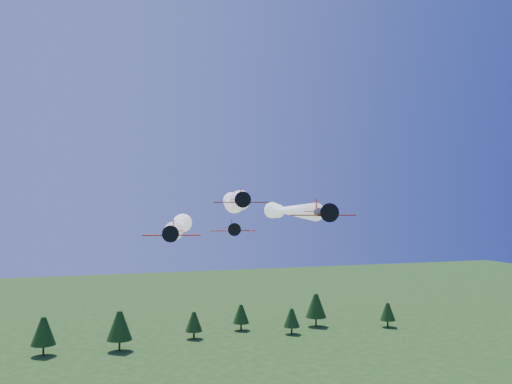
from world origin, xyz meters
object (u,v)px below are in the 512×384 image
object	(u,v)px
plane_left	(179,226)
plane_slot	(233,229)
plane_lead	(235,201)
plane_right	(287,210)

from	to	relation	value
plane_left	plane_slot	distance (m)	19.46
plane_left	plane_slot	xyz separation A→B (m)	(4.11, -19.02, 0.14)
plane_left	plane_slot	size ratio (longest dim) A/B	6.24
plane_lead	plane_right	distance (m)	18.23
plane_lead	plane_right	world-z (taller)	plane_lead
plane_lead	plane_right	xyz separation A→B (m)	(13.83, 11.78, -1.57)
plane_lead	plane_left	xyz separation A→B (m)	(-7.26, 9.79, -4.16)
plane_lead	plane_left	size ratio (longest dim) A/B	0.92
plane_left	plane_slot	bearing A→B (deg)	-64.54
plane_left	plane_right	world-z (taller)	plane_right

